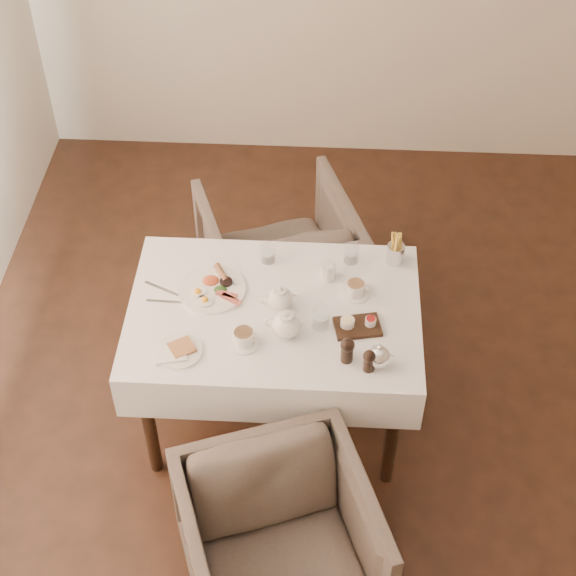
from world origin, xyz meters
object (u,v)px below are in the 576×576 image
(table, at_px, (274,327))
(armchair_far, at_px, (279,256))
(armchair_near, at_px, (280,546))
(breakfast_plate, at_px, (213,288))
(teapot_centre, at_px, (280,297))

(table, relative_size, armchair_far, 1.67)
(armchair_near, bearing_deg, breakfast_plate, 89.68)
(armchair_near, height_order, teapot_centre, teapot_centre)
(armchair_near, xyz_separation_m, teapot_centre, (-0.05, 0.91, 0.48))
(table, bearing_deg, teapot_centre, 21.24)
(table, height_order, teapot_centre, teapot_centre)
(armchair_near, height_order, armchair_far, armchair_far)
(armchair_near, bearing_deg, armchair_far, 73.76)
(table, relative_size, teapot_centre, 8.02)
(breakfast_plate, bearing_deg, armchair_near, -73.99)
(teapot_centre, bearing_deg, table, -170.58)
(armchair_near, bearing_deg, table, 75.03)
(table, relative_size, armchair_near, 1.72)
(teapot_centre, bearing_deg, breakfast_plate, 151.51)
(breakfast_plate, xyz_separation_m, teapot_centre, (0.31, -0.09, 0.05))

